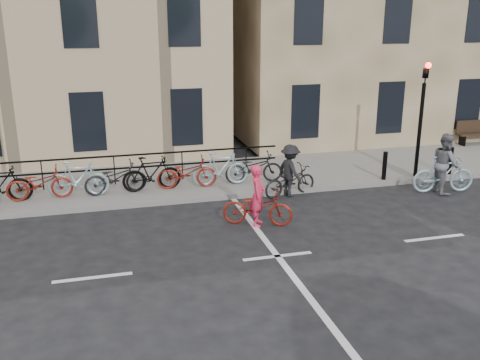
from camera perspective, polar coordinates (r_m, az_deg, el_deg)
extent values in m
plane|color=black|center=(12.09, 4.02, -8.13)|extent=(120.00, 120.00, 0.00)
cube|color=slate|center=(17.10, -15.48, -0.77)|extent=(46.00, 4.00, 0.15)
cylinder|color=black|center=(17.99, 18.61, 5.02)|extent=(0.12, 0.12, 3.00)
imported|color=black|center=(17.72, 19.21, 11.19)|extent=(0.15, 0.18, 0.90)
sphere|color=#FF0C05|center=(17.61, 19.46, 11.47)|extent=(0.18, 0.18, 0.18)
cylinder|color=black|center=(17.53, 15.17, 1.48)|extent=(0.14, 0.14, 0.90)
cylinder|color=black|center=(18.82, 21.53, 1.93)|extent=(0.14, 0.14, 0.90)
cube|color=black|center=(23.29, 22.61, 3.92)|extent=(0.06, 0.38, 0.40)
cube|color=black|center=(23.61, 23.84, 4.51)|extent=(1.60, 0.40, 0.06)
cube|color=black|center=(23.69, 23.66, 5.29)|extent=(1.60, 0.06, 0.50)
cube|color=black|center=(16.85, -13.25, 1.09)|extent=(10.40, 0.04, 0.95)
imported|color=maroon|center=(16.08, -20.61, -0.34)|extent=(1.80, 0.63, 0.95)
imported|color=#95B8C3|center=(15.98, -16.90, 0.12)|extent=(1.75, 0.49, 1.05)
imported|color=black|center=(15.98, -13.13, 0.22)|extent=(1.80, 0.63, 0.95)
imported|color=black|center=(16.02, -9.40, 0.68)|extent=(1.75, 0.49, 1.05)
imported|color=maroon|center=(16.16, -5.69, 0.78)|extent=(1.80, 0.63, 0.95)
imported|color=#95B8C3|center=(16.34, -2.06, 1.23)|extent=(1.75, 0.49, 1.05)
imported|color=black|center=(16.60, 1.48, 1.31)|extent=(1.80, 0.63, 0.95)
imported|color=maroon|center=(13.64, 1.89, -2.93)|extent=(1.89, 1.27, 0.94)
imported|color=#ED2950|center=(13.53, 1.91, -1.63)|extent=(0.58, 0.69, 1.60)
imported|color=#95B8C3|center=(17.24, 20.89, 0.57)|extent=(1.95, 0.85, 1.14)
imported|color=slate|center=(17.15, 21.02, 1.67)|extent=(0.83, 0.99, 1.83)
imported|color=black|center=(15.89, 5.34, -0.10)|extent=(1.85, 1.06, 0.92)
imported|color=black|center=(15.80, 5.37, 1.01)|extent=(0.83, 1.13, 1.56)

